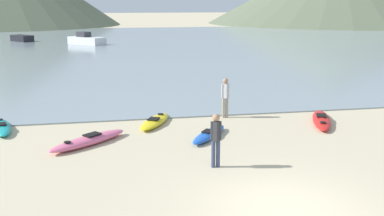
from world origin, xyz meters
TOP-DOWN VIEW (x-y plane):
  - ground_plane at (0.00, 0.00)m, footprint 400.00×400.00m
  - bay_water at (0.00, 44.27)m, footprint 160.00×70.00m
  - kayak_on_sand_0 at (4.66, 7.34)m, footprint 1.99×3.37m
  - kayak_on_sand_1 at (-2.30, 8.48)m, footprint 1.87×2.84m
  - kayak_on_sand_2 at (-8.41, 8.66)m, footprint 1.34×2.70m
  - kayak_on_sand_3 at (-4.94, 6.21)m, footprint 2.96×2.69m
  - kayak_on_sand_4 at (-0.49, 6.19)m, footprint 2.05×2.51m
  - person_near_foreground at (-1.00, 3.15)m, footprint 0.35×0.30m
  - person_near_waterline at (0.89, 9.04)m, footprint 0.36×0.31m
  - moored_boat_0 at (-14.52, 51.21)m, footprint 3.19×3.41m
  - moored_boat_1 at (-6.30, 45.58)m, footprint 4.61×4.68m

SIDE VIEW (x-z plane):
  - ground_plane at x=0.00m, z-range 0.00..0.00m
  - bay_water at x=0.00m, z-range 0.00..0.06m
  - kayak_on_sand_1 at x=-2.30m, z-range -0.02..0.28m
  - kayak_on_sand_0 at x=4.66m, z-range -0.02..0.30m
  - kayak_on_sand_4 at x=-0.49m, z-range -0.02..0.30m
  - kayak_on_sand_2 at x=-8.41m, z-range -0.02..0.32m
  - kayak_on_sand_3 at x=-4.94m, z-range -0.02..0.34m
  - moored_boat_0 at x=-14.52m, z-range 0.06..0.85m
  - moored_boat_1 at x=-6.30m, z-range -0.16..1.29m
  - person_near_foreground at x=-1.00m, z-range 0.12..1.83m
  - person_near_waterline at x=0.89m, z-range 0.13..1.89m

